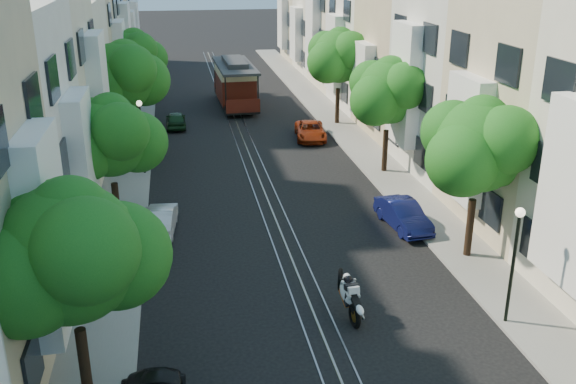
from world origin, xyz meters
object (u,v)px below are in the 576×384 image
tree_e_d (340,57)px  parked_car_w_mid (161,219)px  tree_e_b (480,148)px  parked_car_w_far (176,120)px  tree_w_d (134,56)px  parked_car_e_far (310,131)px  parked_car_e_mid (403,215)px  cable_car (235,81)px  tree_w_c (125,77)px  tree_e_c (389,93)px  tree_w_b (111,139)px  lamp_west (141,126)px  sportbike_rider (349,294)px  lamp_east (515,249)px  tree_w_a (72,256)px

tree_e_d → parked_car_w_mid: size_ratio=1.87×
tree_e_b → tree_e_d: bearing=90.0°
tree_e_b → parked_car_w_far: 26.20m
tree_w_d → parked_car_e_far: tree_w_d is taller
tree_w_d → parked_car_e_mid: size_ratio=1.72×
cable_car → parked_car_w_far: size_ratio=2.62×
tree_w_c → parked_car_e_far: (11.61, 2.52, -4.49)m
tree_w_d → parked_car_e_mid: 27.12m
parked_car_e_far → tree_w_d: bearing=150.8°
parked_car_w_far → tree_e_c: bearing=133.4°
tree_e_b → tree_w_b: tree_e_b is taller
tree_e_b → tree_w_d: 30.60m
tree_w_b → tree_w_d: tree_w_d is taller
tree_e_b → parked_car_w_mid: tree_e_b is taller
lamp_west → sportbike_rider: 18.27m
lamp_east → parked_car_w_far: bearing=110.9°
tree_e_b → sportbike_rider: tree_e_b is taller
tree_w_d → cable_car: (7.64, 2.17, -2.56)m
tree_e_c → lamp_east: (-0.96, -15.98, -1.75)m
tree_e_c → parked_car_e_mid: (-1.66, -7.61, -3.97)m
lamp_west → cable_car: size_ratio=0.46×
tree_e_c → sportbike_rider: tree_e_c is taller
lamp_west → parked_car_e_mid: size_ratio=1.10×
tree_e_d → tree_w_b: size_ratio=1.09×
tree_w_a → tree_w_b: 12.00m
tree_w_a → parked_car_e_far: bearing=65.5°
tree_w_c → lamp_west: tree_w_c is taller
lamp_east → parked_car_w_mid: (-11.63, 9.86, -2.24)m
tree_e_b → parked_car_w_mid: 14.12m
tree_e_d → lamp_east: tree_e_d is taller
tree_w_a → parked_car_w_mid: tree_w_a is taller
tree_e_c → sportbike_rider: size_ratio=2.81×
lamp_west → parked_car_e_far: size_ratio=1.00×
sportbike_rider → tree_w_b: bearing=128.5°
tree_e_d → parked_car_e_far: 6.19m
tree_e_c → sportbike_rider: 16.21m
lamp_east → parked_car_e_mid: (-0.70, 8.36, -2.22)m
parked_car_w_mid → parked_car_w_far: size_ratio=1.06×
lamp_west → sportbike_rider: bearing=-65.8°
tree_w_c → parked_car_e_mid: size_ratio=1.87×
sportbike_rider → cable_car: 32.74m
tree_e_c → parked_car_w_mid: 14.56m
cable_car → tree_e_b: bearing=-78.6°
lamp_east → tree_e_c: bearing=86.6°
lamp_east → lamp_west: same height
tree_e_d → tree_w_b: tree_e_d is taller
parked_car_e_far → tree_w_c: bearing=-160.8°
tree_w_d → lamp_east: size_ratio=1.57×
cable_car → tree_w_b: bearing=-109.2°
tree_e_c → tree_w_d: (-14.40, 16.00, 0.00)m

